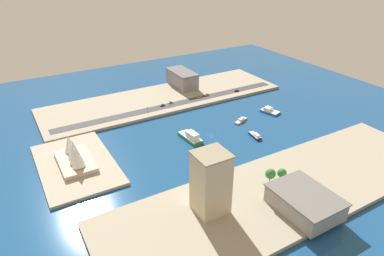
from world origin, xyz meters
The scene contains 20 objects.
ground_plane centered at (0.00, 0.00, 0.00)m, with size 440.00×440.00×0.00m, color navy.
quay_west centered at (-85.86, 0.00, 1.26)m, with size 70.00×240.00×2.52m, color #9E937F.
quay_east centered at (85.86, 0.00, 1.26)m, with size 70.00×240.00×2.52m, color #9E937F.
peninsula_point centered at (8.98, 106.17, 1.00)m, with size 79.77×48.97×2.00m, color #A89E89.
road_strip centered at (64.78, 0.00, 2.60)m, with size 10.30×228.00×0.15m, color #38383D.
yacht_sleek_gray centered at (6.91, -35.47, 1.10)m, with size 9.44×15.69×2.99m.
catamaran_blue centered at (9.02, -70.07, 1.53)m, with size 19.02×13.67×4.47m.
patrol_launch_navy centered at (-21.35, -28.09, 1.36)m, with size 15.16×6.36×3.57m.
ferry_green_doubledeck centered at (1.20, 18.48, 2.54)m, with size 25.90×10.48×7.10m.
warehouse_low_gray centered at (104.75, -30.41, 10.84)m, with size 40.35×19.75×16.58m.
office_block_beige centered at (-78.68, 51.99, 21.18)m, with size 17.30×18.29×37.26m.
carpark_squat_concrete centered at (-105.52, 6.38, 8.28)m, with size 37.92×28.54×11.44m.
hatchback_blue centered at (66.67, 11.66, 3.46)m, with size 1.95×4.67×1.61m.
van_white centered at (68.51, 2.18, 3.43)m, with size 2.04×4.62×1.52m.
taxi_yellow_cab centered at (66.84, -28.45, 3.48)m, with size 2.14×4.87×1.66m.
sedan_silver centered at (67.43, -38.70, 3.49)m, with size 2.13×4.93×1.66m.
suv_black centered at (61.90, -71.75, 3.43)m, with size 1.91×4.70×1.54m.
traffic_light_waterfront centered at (58.57, 30.15, 6.86)m, with size 0.36×0.36×6.50m.
opera_landmark centered at (9.14, 106.17, 8.76)m, with size 37.29×22.30×19.52m.
park_tree_cluster centered at (-80.88, 6.00, 9.05)m, with size 17.30×19.41×10.28m.
Camera 1 is at (-205.76, 137.69, 134.04)m, focal length 32.33 mm.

